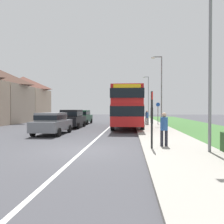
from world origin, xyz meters
The scene contains 14 objects.
ground_plane centered at (0.00, 0.00, 0.00)m, with size 120.00×120.00×0.00m, color #424247.
lane_marking_centre centered at (0.00, 8.00, 0.00)m, with size 0.14×60.00×0.01m, color silver.
pavement_near_side centered at (4.20, 6.00, 0.06)m, with size 3.20×68.00×0.12m, color #9E998E.
double_decker_bus centered at (1.83, 11.92, 2.14)m, with size 2.80×10.69×3.70m.
parked_car_grey centered at (-3.49, 5.75, 0.86)m, with size 1.95×4.21×1.55m.
parked_car_black centered at (-3.51, 11.28, 0.95)m, with size 1.97×4.32×1.73m.
parked_car_dark_green centered at (-3.71, 16.53, 0.91)m, with size 1.96×4.48×1.66m.
pedestrian_at_stop centered at (3.61, 0.72, 0.98)m, with size 0.34×0.34×1.67m.
pedestrian_walking_away centered at (3.86, 14.41, 0.98)m, with size 0.34×0.34×1.67m.
bus_stop_sign centered at (3.00, 0.13, 1.54)m, with size 0.09×0.52×2.60m.
cycle_route_sign centered at (5.14, 15.36, 1.43)m, with size 0.44×0.08×2.52m.
street_lamp_near centered at (5.13, -0.49, 4.36)m, with size 1.14×0.20×7.62m.
street_lamp_mid centered at (5.28, 14.35, 4.25)m, with size 1.14×0.20×7.40m.
street_lamp_far centered at (5.47, 33.77, 4.57)m, with size 1.14×0.20×8.02m.
Camera 1 is at (2.06, -9.60, 1.85)m, focal length 35.55 mm.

